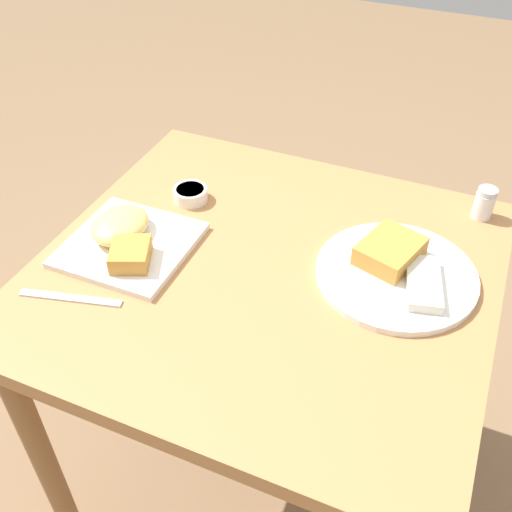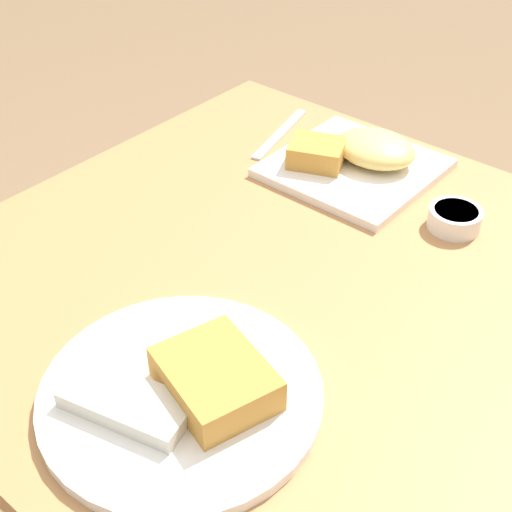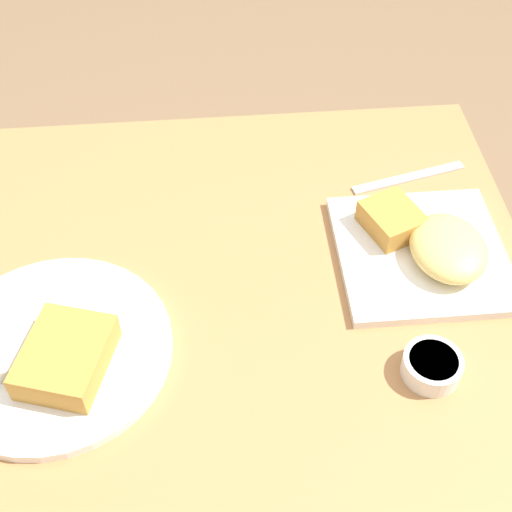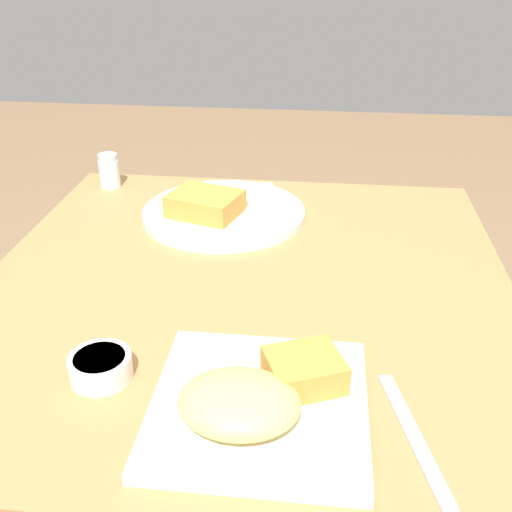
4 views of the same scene
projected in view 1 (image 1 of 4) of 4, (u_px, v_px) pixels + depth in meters
The scene contains 7 objects.
ground_plane at pixel (263, 476), 1.66m from camera, with size 8.00×8.00×0.00m, color #846647.
dining_table at pixel (265, 307), 1.22m from camera, with size 0.81×0.86×0.78m.
plate_square_near at pixel (126, 238), 1.19m from camera, with size 0.24×0.24×0.06m.
plate_oval_far at pixel (397, 269), 1.13m from camera, with size 0.30×0.30×0.05m.
sauce_ramekin at pixel (190, 194), 1.31m from camera, with size 0.07×0.07×0.03m.
salt_shaker at pixel (484, 205), 1.26m from camera, with size 0.04×0.04×0.07m.
butter_knife at pixel (71, 298), 1.09m from camera, with size 0.06×0.19×0.00m.
Camera 1 is at (0.80, 0.32, 1.55)m, focal length 42.00 mm.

